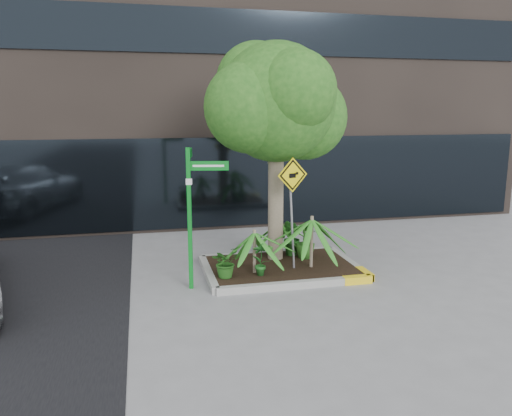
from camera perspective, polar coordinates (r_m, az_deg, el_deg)
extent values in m
plane|color=gray|center=(10.70, 2.28, -7.82)|extent=(80.00, 80.00, 0.00)
cube|color=#9E9E99|center=(12.01, 1.43, -5.29)|extent=(3.20, 0.15, 0.15)
cube|color=#9E9E99|center=(10.00, 4.63, -8.76)|extent=(3.20, 0.15, 0.15)
cube|color=#9E9E99|center=(10.69, -5.47, -7.45)|extent=(0.15, 2.20, 0.15)
cube|color=#9E9E99|center=(11.52, 10.60, -6.20)|extent=(0.15, 2.20, 0.15)
cube|color=yellow|center=(10.45, 11.50, -8.06)|extent=(0.60, 0.17, 0.15)
cube|color=black|center=(10.98, 2.88, -6.65)|extent=(3.05, 2.05, 0.06)
cylinder|color=gray|center=(11.12, 2.27, 1.45)|extent=(0.34, 0.34, 3.21)
cylinder|color=gray|center=(11.01, 2.86, 7.51)|extent=(0.61, 0.17, 1.04)
sphere|color=#205719|center=(10.96, 2.36, 11.97)|extent=(2.56, 2.56, 2.56)
sphere|color=#205719|center=(11.49, 5.57, 10.29)|extent=(1.92, 1.92, 1.92)
sphere|color=#205719|center=(10.60, -0.75, 11.43)|extent=(1.92, 1.92, 1.92)
sphere|color=#205719|center=(10.41, 4.49, 13.17)|extent=(1.71, 1.71, 1.71)
sphere|color=#205719|center=(11.41, 0.04, 14.10)|extent=(1.82, 1.82, 1.82)
cylinder|color=gray|center=(10.74, 6.36, -3.84)|extent=(0.07, 0.07, 1.12)
cylinder|color=gray|center=(10.33, -0.18, -4.96)|extent=(0.07, 0.07, 0.91)
cylinder|color=gray|center=(11.74, 2.75, -3.32)|extent=(0.07, 0.07, 0.78)
imported|color=#215718|center=(10.12, -3.52, -6.16)|extent=(0.81, 0.81, 0.64)
imported|color=#29621D|center=(11.42, 5.67, -3.72)|extent=(0.64, 0.64, 0.81)
imported|color=#1F6520|center=(10.19, 0.58, -5.79)|extent=(0.40, 0.40, 0.71)
imported|color=#1C5719|center=(11.54, 4.19, -3.42)|extent=(0.51, 0.51, 0.85)
cube|color=#0B7E20|center=(9.72, -7.59, -1.33)|extent=(0.09, 0.09, 2.78)
cube|color=#0B7E20|center=(9.52, -5.48, 4.83)|extent=(0.77, 0.17, 0.18)
cube|color=#0B7E20|center=(9.90, -7.58, 6.18)|extent=(0.17, 0.77, 0.18)
cube|color=white|center=(9.50, -5.47, 4.82)|extent=(0.59, 0.12, 0.04)
cube|color=white|center=(9.90, -7.66, 6.18)|extent=(0.12, 0.59, 0.04)
cube|color=white|center=(9.54, -7.68, 2.99)|extent=(0.12, 0.03, 0.12)
cylinder|color=slate|center=(10.58, 4.10, -1.11)|extent=(0.13, 0.28, 2.16)
cube|color=yellow|center=(10.40, 4.20, 3.79)|extent=(0.70, 0.23, 0.73)
cube|color=black|center=(10.39, 4.23, 3.78)|extent=(0.62, 0.19, 0.65)
cube|color=yellow|center=(10.38, 4.23, 3.77)|extent=(0.53, 0.16, 0.55)
cube|color=black|center=(10.37, 4.18, 3.71)|extent=(0.16, 0.05, 0.10)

